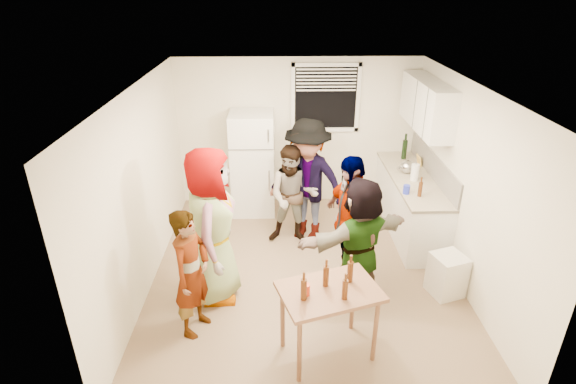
{
  "coord_description": "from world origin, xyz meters",
  "views": [
    {
      "loc": [
        -0.34,
        -5.01,
        3.6
      ],
      "look_at": [
        -0.21,
        0.14,
        1.15
      ],
      "focal_mm": 28.0,
      "sensor_mm": 36.0,
      "label": 1
    }
  ],
  "objects_px": {
    "blue_cup": "(406,194)",
    "trash_bin": "(447,276)",
    "red_cup": "(305,294)",
    "guest_grey": "(217,294)",
    "serving_table": "(327,352)",
    "refrigerator": "(253,163)",
    "guest_back_left": "(293,241)",
    "guest_back_right": "(306,236)",
    "guest_stripe": "(198,327)",
    "beer_bottle_table": "(344,299)",
    "guest_black": "(345,281)",
    "wine_bottle": "(403,159)",
    "guest_orange": "(355,296)",
    "beer_bottle_counter": "(419,196)",
    "kettle": "(407,172)"
  },
  "relations": [
    {
      "from": "blue_cup",
      "to": "trash_bin",
      "type": "distance_m",
      "value": 1.26
    },
    {
      "from": "red_cup",
      "to": "guest_grey",
      "type": "relative_size",
      "value": 0.06
    },
    {
      "from": "serving_table",
      "to": "refrigerator",
      "type": "bearing_deg",
      "value": 105.35
    },
    {
      "from": "guest_back_left",
      "to": "guest_back_right",
      "type": "distance_m",
      "value": 0.24
    },
    {
      "from": "guest_back_left",
      "to": "red_cup",
      "type": "bearing_deg",
      "value": -81.92
    },
    {
      "from": "serving_table",
      "to": "guest_back_right",
      "type": "bearing_deg",
      "value": 91.62
    },
    {
      "from": "guest_stripe",
      "to": "serving_table",
      "type": "bearing_deg",
      "value": -84.08
    },
    {
      "from": "blue_cup",
      "to": "guest_stripe",
      "type": "distance_m",
      "value": 3.28
    },
    {
      "from": "guest_stripe",
      "to": "guest_back_right",
      "type": "xyz_separation_m",
      "value": [
        1.37,
        1.97,
        0.0
      ]
    },
    {
      "from": "beer_bottle_table",
      "to": "guest_back_right",
      "type": "height_order",
      "value": "beer_bottle_table"
    },
    {
      "from": "serving_table",
      "to": "guest_black",
      "type": "bearing_deg",
      "value": 73.28
    },
    {
      "from": "trash_bin",
      "to": "wine_bottle",
      "type": "bearing_deg",
      "value": 89.98
    },
    {
      "from": "beer_bottle_table",
      "to": "trash_bin",
      "type": "bearing_deg",
      "value": 37.08
    },
    {
      "from": "blue_cup",
      "to": "beer_bottle_table",
      "type": "distance_m",
      "value": 2.44
    },
    {
      "from": "blue_cup",
      "to": "guest_back_right",
      "type": "distance_m",
      "value": 1.66
    },
    {
      "from": "guest_grey",
      "to": "guest_black",
      "type": "height_order",
      "value": "guest_grey"
    },
    {
      "from": "guest_orange",
      "to": "guest_back_left",
      "type": "bearing_deg",
      "value": -86.46
    },
    {
      "from": "refrigerator",
      "to": "wine_bottle",
      "type": "relative_size",
      "value": 5.32
    },
    {
      "from": "red_cup",
      "to": "guest_back_left",
      "type": "relative_size",
      "value": 0.08
    },
    {
      "from": "beer_bottle_counter",
      "to": "red_cup",
      "type": "relative_size",
      "value": 1.79
    },
    {
      "from": "beer_bottle_counter",
      "to": "guest_grey",
      "type": "bearing_deg",
      "value": -161.63
    },
    {
      "from": "blue_cup",
      "to": "guest_back_left",
      "type": "height_order",
      "value": "blue_cup"
    },
    {
      "from": "trash_bin",
      "to": "guest_grey",
      "type": "height_order",
      "value": "trash_bin"
    },
    {
      "from": "guest_back_right",
      "to": "serving_table",
      "type": "bearing_deg",
      "value": -59.41
    },
    {
      "from": "guest_back_left",
      "to": "guest_orange",
      "type": "height_order",
      "value": "guest_back_left"
    },
    {
      "from": "guest_black",
      "to": "guest_orange",
      "type": "height_order",
      "value": "guest_orange"
    },
    {
      "from": "trash_bin",
      "to": "red_cup",
      "type": "xyz_separation_m",
      "value": [
        -1.83,
        -1.03,
        0.57
      ]
    },
    {
      "from": "refrigerator",
      "to": "guest_black",
      "type": "distance_m",
      "value": 2.58
    },
    {
      "from": "trash_bin",
      "to": "guest_grey",
      "type": "relative_size",
      "value": 0.28
    },
    {
      "from": "trash_bin",
      "to": "guest_back_left",
      "type": "bearing_deg",
      "value": 145.23
    },
    {
      "from": "serving_table",
      "to": "guest_stripe",
      "type": "bearing_deg",
      "value": 164.07
    },
    {
      "from": "red_cup",
      "to": "guest_black",
      "type": "xyz_separation_m",
      "value": [
        0.62,
        1.31,
        -0.82
      ]
    },
    {
      "from": "refrigerator",
      "to": "guest_back_right",
      "type": "bearing_deg",
      "value": -47.97
    },
    {
      "from": "serving_table",
      "to": "red_cup",
      "type": "bearing_deg",
      "value": -164.95
    },
    {
      "from": "wine_bottle",
      "to": "guest_black",
      "type": "bearing_deg",
      "value": -120.11
    },
    {
      "from": "guest_black",
      "to": "serving_table",
      "type": "bearing_deg",
      "value": -38.23
    },
    {
      "from": "refrigerator",
      "to": "guest_orange",
      "type": "relative_size",
      "value": 1.06
    },
    {
      "from": "guest_stripe",
      "to": "guest_orange",
      "type": "xyz_separation_m",
      "value": [
        1.89,
        0.51,
        0.0
      ]
    },
    {
      "from": "guest_grey",
      "to": "guest_back_right",
      "type": "relative_size",
      "value": 1.05
    },
    {
      "from": "serving_table",
      "to": "beer_bottle_table",
      "type": "xyz_separation_m",
      "value": [
        0.13,
        -0.14,
        0.82
      ]
    },
    {
      "from": "blue_cup",
      "to": "guest_grey",
      "type": "relative_size",
      "value": 0.06
    },
    {
      "from": "blue_cup",
      "to": "guest_back_right",
      "type": "height_order",
      "value": "blue_cup"
    },
    {
      "from": "beer_bottle_table",
      "to": "guest_stripe",
      "type": "relative_size",
      "value": 0.14
    },
    {
      "from": "kettle",
      "to": "guest_grey",
      "type": "distance_m",
      "value": 3.4
    },
    {
      "from": "guest_black",
      "to": "guest_back_right",
      "type": "bearing_deg",
      "value": 179.59
    },
    {
      "from": "guest_black",
      "to": "wine_bottle",
      "type": "bearing_deg",
      "value": 128.38
    },
    {
      "from": "serving_table",
      "to": "guest_back_right",
      "type": "xyz_separation_m",
      "value": [
        -0.07,
        2.38,
        0.0
      ]
    },
    {
      "from": "red_cup",
      "to": "refrigerator",
      "type": "bearing_deg",
      "value": 101.13
    },
    {
      "from": "guest_stripe",
      "to": "guest_orange",
      "type": "relative_size",
      "value": 0.93
    },
    {
      "from": "kettle",
      "to": "guest_orange",
      "type": "xyz_separation_m",
      "value": [
        -1.03,
        -1.83,
        -0.9
      ]
    }
  ]
}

